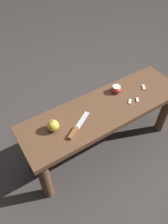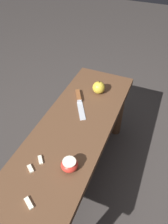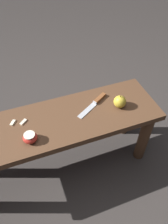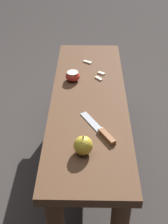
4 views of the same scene
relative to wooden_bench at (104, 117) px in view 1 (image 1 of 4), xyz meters
name	(u,v)px [view 1 (image 1 of 4)]	position (x,y,z in m)	size (l,w,h in m)	color
ground_plane	(101,146)	(0.00, 0.00, -0.38)	(8.00, 8.00, 0.00)	#383330
wooden_bench	(104,117)	(0.00, 0.00, 0.00)	(1.24, 0.38, 0.49)	brown
knife	(76,129)	(-0.27, -0.06, 0.11)	(0.23, 0.15, 0.02)	#B7BABF
apple_whole	(53,126)	(-0.39, 0.02, 0.14)	(0.08, 0.08, 0.09)	gold
apple_cut	(116,89)	(0.17, 0.09, 0.13)	(0.08, 0.08, 0.05)	red
apple_slice_near_knife	(144,87)	(0.38, 0.01, 0.11)	(0.04, 0.06, 0.01)	silver
apple_slice_center	(130,102)	(0.19, -0.05, 0.11)	(0.05, 0.04, 0.01)	silver
apple_slice_near_bowl	(137,100)	(0.24, -0.07, 0.11)	(0.04, 0.04, 0.01)	silver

